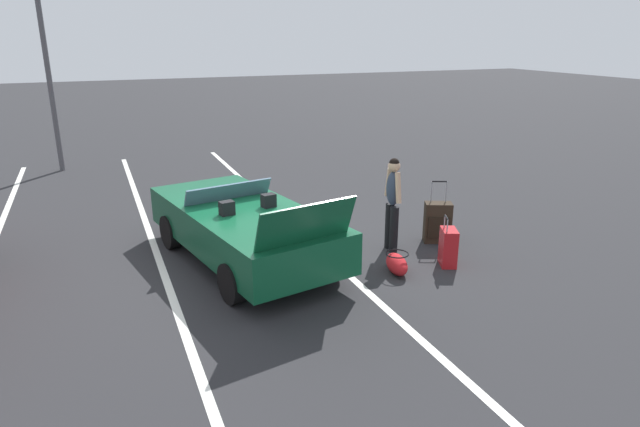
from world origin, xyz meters
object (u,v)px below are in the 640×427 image
suitcase_medium_bright (448,247)px  duffel_bag (397,264)px  parking_lamp_post (44,43)px  traveler_person (393,199)px  convertible_car (238,224)px  suitcase_large_black (438,222)px

suitcase_medium_bright → duffel_bag: (0.04, 0.94, -0.15)m
duffel_bag → parking_lamp_post: bearing=28.0°
suitcase_medium_bright → traveler_person: bearing=142.3°
convertible_car → parking_lamp_post: bearing=9.1°
suitcase_medium_bright → suitcase_large_black: bearing=88.7°
convertible_car → duffel_bag: convertible_car is taller
suitcase_medium_bright → duffel_bag: bearing=-159.0°
traveler_person → suitcase_medium_bright: bearing=125.2°
suitcase_large_black → duffel_bag: suitcase_large_black is taller
suitcase_medium_bright → traveler_person: traveler_person is taller
suitcase_large_black → parking_lamp_post: bearing=-118.6°
traveler_person → suitcase_large_black: bearing=-172.1°
convertible_car → suitcase_large_black: 3.60m
convertible_car → suitcase_medium_bright: 3.50m
traveler_person → parking_lamp_post: parking_lamp_post is taller
traveler_person → duffel_bag: bearing=72.1°
convertible_car → duffel_bag: (-1.60, -2.15, -0.43)m
suitcase_large_black → duffel_bag: 1.69m
convertible_car → traveler_person: traveler_person is taller
convertible_car → traveler_person: bearing=-116.3°
suitcase_large_black → suitcase_medium_bright: (-0.98, 0.45, -0.06)m
traveler_person → parking_lamp_post: 10.60m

